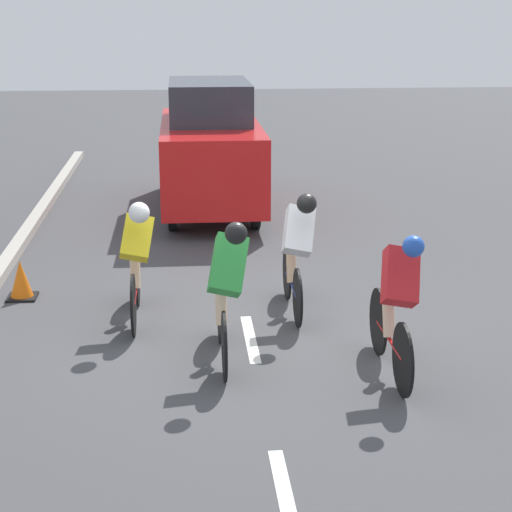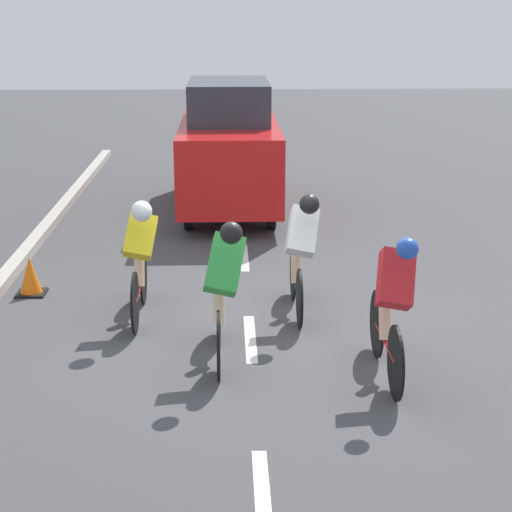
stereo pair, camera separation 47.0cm
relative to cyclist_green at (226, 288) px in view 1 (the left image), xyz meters
name	(u,v)px [view 1 (the left image)]	position (x,y,z in m)	size (l,w,h in m)	color
ground_plane	(250,335)	(-0.29, -0.73, -0.81)	(60.00, 60.00, 0.00)	#424244
lane_stripe_near	(285,497)	(-0.29, 2.58, -0.80)	(0.12, 1.40, 0.01)	white
lane_stripe_mid	(250,338)	(-0.29, -0.62, -0.80)	(0.12, 1.40, 0.01)	white
lane_stripe_far	(232,257)	(-0.29, -3.82, -0.80)	(0.12, 1.40, 0.01)	white
cyclist_green	(226,288)	(0.00, 0.00, 0.00)	(0.45, 1.70, 1.54)	black
cyclist_red	(397,302)	(-1.63, 0.49, -0.03)	(0.42, 1.73, 1.50)	black
cyclist_white	(297,249)	(-0.90, -1.37, -0.01)	(0.43, 1.66, 1.51)	black
cyclist_yellow	(137,257)	(0.96, -1.28, -0.03)	(0.41, 1.72, 1.47)	black
support_car	(210,147)	(-0.10, -6.96, 0.32)	(1.70, 4.46, 2.28)	black
traffic_cone	(21,280)	(2.46, -2.24, -0.57)	(0.36, 0.36, 0.49)	black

